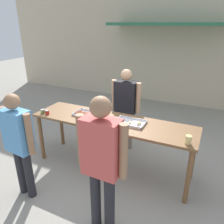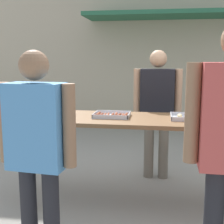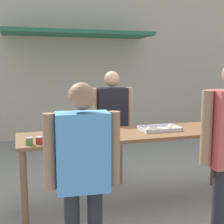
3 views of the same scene
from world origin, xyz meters
TOP-DOWN VIEW (x-y plane):
  - ground_plane at (0.00, 0.00)m, footprint 24.00×24.00m
  - building_facade_back at (0.00, 3.98)m, footprint 12.00×1.11m
  - serving_table at (0.00, 0.00)m, footprint 2.76×0.73m
  - food_tray_sausages at (-0.53, 0.02)m, footprint 0.37×0.30m
  - food_tray_buns at (0.32, 0.02)m, footprint 0.47×0.31m
  - condiment_jar_mustard at (-1.24, -0.25)m, footprint 0.07×0.07m
  - condiment_jar_ketchup at (-1.15, -0.25)m, footprint 0.07×0.07m
  - person_server_behind_table at (-0.07, 0.77)m, footprint 0.60×0.24m
  - person_customer_holding_hotdog at (-0.88, -1.14)m, footprint 0.58×0.26m

SIDE VIEW (x-z plane):
  - ground_plane at x=0.00m, z-range 0.00..0.00m
  - serving_table at x=0.00m, z-range 0.36..1.29m
  - food_tray_sausages at x=-0.53m, z-range 0.92..0.97m
  - food_tray_buns at x=0.32m, z-range 0.92..0.98m
  - person_customer_holding_hotdog at x=-0.88m, z-range 0.15..1.75m
  - condiment_jar_mustard at x=-1.24m, z-range 0.93..1.01m
  - condiment_jar_ketchup at x=-1.15m, z-range 0.93..1.01m
  - person_server_behind_table at x=-0.07m, z-range 0.15..1.79m
  - building_facade_back at x=0.00m, z-range 0.01..4.51m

